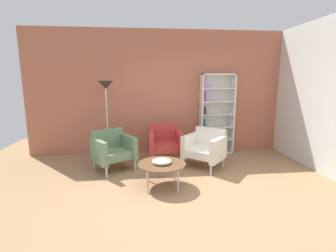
{
  "coord_description": "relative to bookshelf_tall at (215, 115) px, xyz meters",
  "views": [
    {
      "loc": [
        -0.54,
        -3.44,
        1.76
      ],
      "look_at": [
        -0.1,
        0.84,
        0.95
      ],
      "focal_mm": 26.3,
      "sensor_mm": 36.0,
      "label": 1
    }
  ],
  "objects": [
    {
      "name": "armchair_by_bookshelf",
      "position": [
        -0.47,
        -1.0,
        -0.52
      ],
      "size": [
        0.95,
        0.94,
        0.78
      ],
      "rotation": [
        0.0,
        0.0,
        -0.71
      ],
      "color": "white",
      "rests_on": "ground_plane"
    },
    {
      "name": "brick_back_panel",
      "position": [
        -1.18,
        0.2,
        0.51
      ],
      "size": [
        6.4,
        0.12,
        2.9
      ],
      "primitive_type": "cube",
      "color": "#B2664C",
      "rests_on": "ground_plane"
    },
    {
      "name": "coffee_table_low",
      "position": [
        -1.42,
        -1.82,
        -0.57
      ],
      "size": [
        0.8,
        0.8,
        0.4
      ],
      "color": "brown",
      "rests_on": "ground_plane"
    },
    {
      "name": "floor_lamp_torchiere",
      "position": [
        -2.5,
        -0.25,
        0.51
      ],
      "size": [
        0.32,
        0.32,
        1.74
      ],
      "color": "silver",
      "rests_on": "ground_plane"
    },
    {
      "name": "decorative_bowl",
      "position": [
        -1.42,
        -1.82,
        -0.5
      ],
      "size": [
        0.32,
        0.32,
        0.05
      ],
      "color": "beige",
      "rests_on": "coffee_table_low"
    },
    {
      "name": "ground_plane",
      "position": [
        -1.18,
        -2.26,
        -0.94
      ],
      "size": [
        8.32,
        8.32,
        0.0
      ],
      "primitive_type": "plane",
      "color": "#9E7751"
    },
    {
      "name": "plaster_right_partition",
      "position": [
        1.68,
        -1.66,
        0.51
      ],
      "size": [
        0.12,
        5.2,
        2.9
      ],
      "primitive_type": "cube",
      "color": "silver",
      "rests_on": "ground_plane"
    },
    {
      "name": "bookshelf_tall",
      "position": [
        0.0,
        0.0,
        0.0
      ],
      "size": [
        0.8,
        0.3,
        1.9
      ],
      "color": "silver",
      "rests_on": "ground_plane"
    },
    {
      "name": "armchair_spare_guest",
      "position": [
        -2.33,
        -0.93,
        -0.52
      ],
      "size": [
        0.94,
        0.92,
        0.78
      ],
      "rotation": [
        0.0,
        0.0,
        0.56
      ],
      "color": "slate",
      "rests_on": "ground_plane"
    },
    {
      "name": "armchair_corner_red",
      "position": [
        -1.25,
        -0.47,
        -0.52
      ],
      "size": [
        0.73,
        0.67,
        0.78
      ],
      "rotation": [
        0.0,
        0.0,
        0.01
      ],
      "color": "#B73833",
      "rests_on": "ground_plane"
    }
  ]
}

